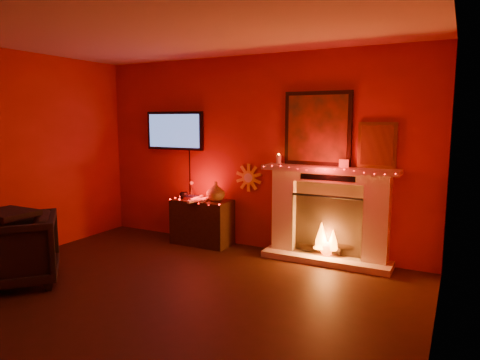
{
  "coord_description": "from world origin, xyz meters",
  "views": [
    {
      "loc": [
        2.63,
        -2.91,
        1.82
      ],
      "look_at": [
        0.22,
        1.7,
        1.08
      ],
      "focal_mm": 32.0,
      "sensor_mm": 36.0,
      "label": 1
    }
  ],
  "objects_px": {
    "sunburst_clock": "(249,178)",
    "console_table": "(203,219)",
    "fireplace": "(328,206)",
    "tv": "(175,131)",
    "armchair": "(15,250)"
  },
  "relations": [
    {
      "from": "fireplace",
      "to": "console_table",
      "type": "relative_size",
      "value": 2.31
    },
    {
      "from": "fireplace",
      "to": "tv",
      "type": "relative_size",
      "value": 1.76
    },
    {
      "from": "sunburst_clock",
      "to": "armchair",
      "type": "height_order",
      "value": "sunburst_clock"
    },
    {
      "from": "sunburst_clock",
      "to": "console_table",
      "type": "bearing_deg",
      "value": -160.96
    },
    {
      "from": "console_table",
      "to": "armchair",
      "type": "relative_size",
      "value": 1.1
    },
    {
      "from": "tv",
      "to": "console_table",
      "type": "relative_size",
      "value": 1.32
    },
    {
      "from": "tv",
      "to": "fireplace",
      "type": "bearing_deg",
      "value": -1.5
    },
    {
      "from": "tv",
      "to": "console_table",
      "type": "height_order",
      "value": "tv"
    },
    {
      "from": "sunburst_clock",
      "to": "console_table",
      "type": "relative_size",
      "value": 0.42
    },
    {
      "from": "console_table",
      "to": "tv",
      "type": "bearing_deg",
      "value": 162.44
    },
    {
      "from": "fireplace",
      "to": "console_table",
      "type": "xyz_separation_m",
      "value": [
        -1.83,
        -0.13,
        -0.35
      ]
    },
    {
      "from": "console_table",
      "to": "fireplace",
      "type": "bearing_deg",
      "value": 4.04
    },
    {
      "from": "tv",
      "to": "sunburst_clock",
      "type": "relative_size",
      "value": 3.1
    },
    {
      "from": "tv",
      "to": "console_table",
      "type": "bearing_deg",
      "value": -17.56
    },
    {
      "from": "sunburst_clock",
      "to": "console_table",
      "type": "height_order",
      "value": "sunburst_clock"
    }
  ]
}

